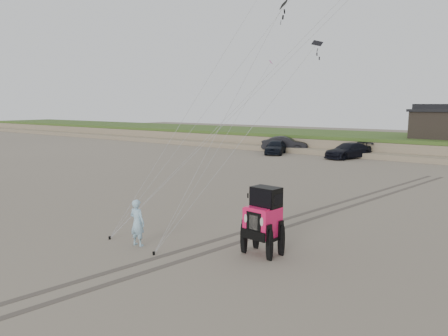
{
  "coord_description": "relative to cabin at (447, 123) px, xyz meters",
  "views": [
    {
      "loc": [
        10.57,
        -10.24,
        5.03
      ],
      "look_at": [
        0.48,
        3.0,
        2.6
      ],
      "focal_mm": 35.0,
      "sensor_mm": 36.0,
      "label": 1
    }
  ],
  "objects": [
    {
      "name": "ground",
      "position": [
        -2.0,
        -37.0,
        -3.24
      ],
      "size": [
        160.0,
        160.0,
        0.0
      ],
      "primitive_type": "plane",
      "color": "#6B6054",
      "rests_on": "ground"
    },
    {
      "name": "dune_ridge",
      "position": [
        -2.0,
        0.5,
        -2.42
      ],
      "size": [
        160.0,
        14.25,
        1.73
      ],
      "color": "#7A6B54",
      "rests_on": "ground"
    },
    {
      "name": "jeep",
      "position": [
        0.99,
        -35.16,
        -2.32
      ],
      "size": [
        2.56,
        5.1,
        1.84
      ],
      "primitive_type": null,
      "rotation": [
        0.0,
        0.0,
        -0.09
      ],
      "color": "#F01958",
      "rests_on": "ground"
    },
    {
      "name": "truck_c",
      "position": [
        -6.84,
        -7.78,
        -2.51
      ],
      "size": [
        3.66,
        5.44,
        1.46
      ],
      "primitive_type": "imported",
      "rotation": [
        0.0,
        0.0,
        -0.35
      ],
      "color": "black",
      "rests_on": "ground"
    },
    {
      "name": "man",
      "position": [
        -3.07,
        -37.09,
        -2.39
      ],
      "size": [
        0.66,
        0.47,
        1.7
      ],
      "primitive_type": "imported",
      "rotation": [
        0.0,
        0.0,
        3.25
      ],
      "color": "#8AB6D5",
      "rests_on": "ground"
    },
    {
      "name": "stake_main",
      "position": [
        -4.47,
        -37.24,
        -3.18
      ],
      "size": [
        0.08,
        0.08,
        0.12
      ],
      "primitive_type": "cylinder",
      "color": "black",
      "rests_on": "ground"
    },
    {
      "name": "truck_b",
      "position": [
        -14.58,
        -6.04,
        -2.43
      ],
      "size": [
        5.18,
        3.51,
        1.62
      ],
      "primitive_type": "imported",
      "rotation": [
        0.0,
        0.0,
        1.98
      ],
      "color": "black",
      "rests_on": "ground"
    },
    {
      "name": "tire_tracks",
      "position": [
        0.0,
        -29.0,
        -3.23
      ],
      "size": [
        5.22,
        29.74,
        0.01
      ],
      "color": "#4C443D",
      "rests_on": "ground"
    },
    {
      "name": "stake_aux",
      "position": [
        -1.89,
        -37.44,
        -3.18
      ],
      "size": [
        0.08,
        0.08,
        0.12
      ],
      "primitive_type": "cylinder",
      "color": "black",
      "rests_on": "ground"
    },
    {
      "name": "cabin",
      "position": [
        0.0,
        0.0,
        0.0
      ],
      "size": [
        6.4,
        5.4,
        3.35
      ],
      "color": "black",
      "rests_on": "dune_ridge"
    },
    {
      "name": "truck_a",
      "position": [
        -14.11,
        -8.8,
        -2.5
      ],
      "size": [
        3.16,
        4.64,
        1.47
      ],
      "primitive_type": "imported",
      "rotation": [
        0.0,
        0.0,
        0.37
      ],
      "color": "black",
      "rests_on": "ground"
    }
  ]
}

